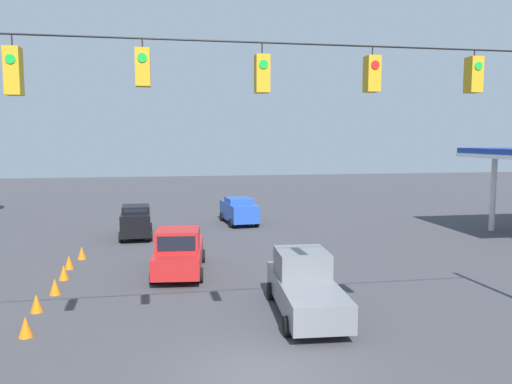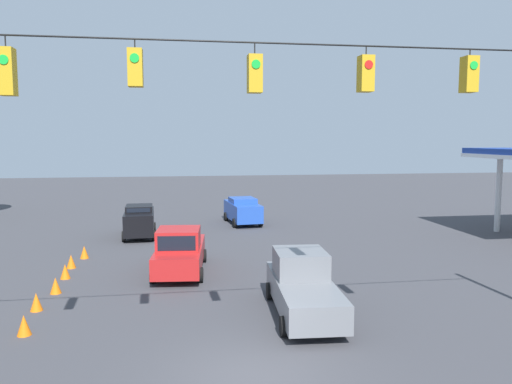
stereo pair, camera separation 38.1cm
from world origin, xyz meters
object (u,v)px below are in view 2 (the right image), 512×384
traffic_cone_second (36,302)px  traffic_cone_fifth (71,261)px  overhead_signal_span (252,149)px  traffic_cone_fourth (65,271)px  pickup_truck_red_withflow_mid (180,252)px  sedan_black_withflow_far (139,220)px  sedan_blue_oncoming_deep (243,210)px  traffic_cone_third (56,285)px  pickup_truck_grey_crossing_near (303,286)px  traffic_cone_nearest (24,325)px  traffic_cone_farthest (84,252)px

traffic_cone_second → traffic_cone_fifth: size_ratio=1.00×
overhead_signal_span → traffic_cone_fourth: bearing=-58.4°
pickup_truck_red_withflow_mid → traffic_cone_fifth: (5.08, -1.62, -0.66)m
sedan_black_withflow_far → sedan_blue_oncoming_deep: (-6.98, -3.79, -0.05)m
pickup_truck_red_withflow_mid → traffic_cone_second: (5.09, 4.31, -0.66)m
traffic_cone_second → traffic_cone_fourth: bearing=-91.7°
traffic_cone_second → traffic_cone_third: (-0.20, -1.98, 0.00)m
pickup_truck_red_withflow_mid → pickup_truck_grey_crossing_near: bearing=124.7°
overhead_signal_span → sedan_black_withflow_far: bearing=-78.4°
sedan_blue_oncoming_deep → traffic_cone_fifth: bearing=48.9°
sedan_blue_oncoming_deep → traffic_cone_fifth: size_ratio=7.39×
sedan_blue_oncoming_deep → pickup_truck_grey_crossing_near: size_ratio=0.83×
sedan_black_withflow_far → traffic_cone_third: sedan_black_withflow_far is taller
traffic_cone_fifth → traffic_cone_second: bearing=89.9°
traffic_cone_nearest → traffic_cone_second: bearing=-84.1°
pickup_truck_red_withflow_mid → traffic_cone_fourth: bearing=2.3°
pickup_truck_red_withflow_mid → traffic_cone_second: bearing=40.3°
traffic_cone_fifth → pickup_truck_grey_crossing_near: bearing=140.4°
pickup_truck_grey_crossing_near → traffic_cone_farthest: pickup_truck_grey_crossing_near is taller
pickup_truck_red_withflow_mid → traffic_cone_third: bearing=25.5°
sedan_blue_oncoming_deep → traffic_cone_farthest: 13.10m
sedan_black_withflow_far → traffic_cone_second: (2.66, 13.19, -0.71)m
traffic_cone_fourth → traffic_cone_fifth: size_ratio=1.00×
sedan_blue_oncoming_deep → traffic_cone_fourth: sedan_blue_oncoming_deep is taller
overhead_signal_span → traffic_cone_fifth: size_ratio=35.01×
traffic_cone_third → sedan_black_withflow_far: bearing=-102.4°
pickup_truck_red_withflow_mid → traffic_cone_nearest: (4.85, 6.60, -0.66)m
overhead_signal_span → traffic_cone_farthest: (6.48, -14.54, -5.53)m
overhead_signal_span → sedan_blue_oncoming_deep: size_ratio=4.74×
pickup_truck_grey_crossing_near → traffic_cone_nearest: pickup_truck_grey_crossing_near is taller
sedan_black_withflow_far → pickup_truck_grey_crossing_near: (-6.62, 14.94, -0.05)m
pickup_truck_red_withflow_mid → traffic_cone_nearest: size_ratio=8.71×
traffic_cone_second → traffic_cone_farthest: size_ratio=1.00×
traffic_cone_second → traffic_cone_fifth: (-0.01, -5.93, 0.00)m
sedan_black_withflow_far → sedan_blue_oncoming_deep: size_ratio=0.93×
sedan_blue_oncoming_deep → pickup_truck_red_withflow_mid: size_ratio=0.85×
pickup_truck_red_withflow_mid → traffic_cone_farthest: bearing=-36.3°
overhead_signal_span → traffic_cone_fourth: overhead_signal_span is taller
traffic_cone_nearest → traffic_cone_fifth: bearing=-88.4°
pickup_truck_red_withflow_mid → traffic_cone_farthest: 6.02m
traffic_cone_fourth → traffic_cone_farthest: bearing=-92.3°
pickup_truck_red_withflow_mid → traffic_cone_second: size_ratio=8.71×
sedan_black_withflow_far → sedan_blue_oncoming_deep: 7.94m
sedan_black_withflow_far → pickup_truck_grey_crossing_near: 16.34m
sedan_black_withflow_far → traffic_cone_fifth: sedan_black_withflow_far is taller
sedan_black_withflow_far → traffic_cone_third: size_ratio=6.89×
traffic_cone_nearest → traffic_cone_second: size_ratio=1.00×
overhead_signal_span → traffic_cone_fourth: 13.83m
sedan_black_withflow_far → traffic_cone_second: bearing=78.6°
overhead_signal_span → sedan_blue_oncoming_deep: bearing=-97.0°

